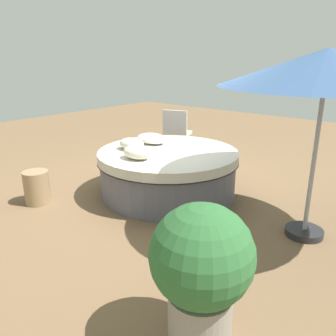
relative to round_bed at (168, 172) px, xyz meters
name	(u,v)px	position (x,y,z in m)	size (l,w,h in m)	color
ground_plane	(168,193)	(0.00, 0.00, -0.35)	(16.00, 16.00, 0.00)	brown
round_bed	(168,172)	(0.00, 0.00, 0.00)	(2.13, 2.13, 0.68)	#595966
throw_pillow_0	(152,138)	(-0.50, 0.18, 0.42)	(0.53, 0.38, 0.16)	white
throw_pillow_1	(132,144)	(-0.47, -0.30, 0.42)	(0.44, 0.30, 0.18)	beige
throw_pillow_2	(137,152)	(-0.06, -0.60, 0.43)	(0.44, 0.31, 0.19)	beige
patio_chair	(176,129)	(-1.27, 1.79, 0.21)	(0.67, 0.66, 0.98)	#B7B7BC
patio_umbrella	(327,69)	(2.10, 0.03, 1.57)	(2.23, 2.23, 2.13)	#262628
planter	(201,268)	(2.07, -2.10, 0.29)	(0.74, 0.74, 1.11)	gray
side_table	(37,187)	(-1.21, -1.51, -0.11)	(0.36, 0.36, 0.48)	#997A56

